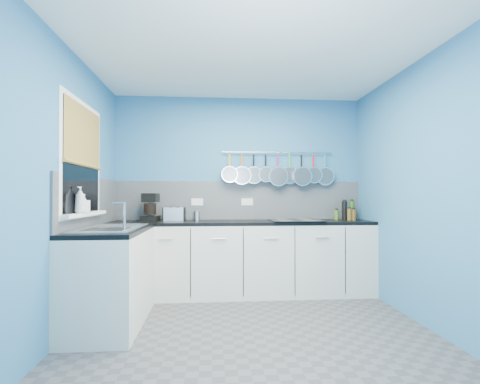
{
  "coord_description": "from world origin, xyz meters",
  "views": [
    {
      "loc": [
        -0.35,
        -3.1,
        1.2
      ],
      "look_at": [
        -0.05,
        0.75,
        1.25
      ],
      "focal_mm": 26.27,
      "sensor_mm": 36.0,
      "label": 1
    }
  ],
  "objects": [
    {
      "name": "condiment_3",
      "position": [
        1.43,
        1.21,
        0.97
      ],
      "size": [
        0.06,
        0.06,
        0.14
      ],
      "primitive_type": "cylinder",
      "color": "brown",
      "rests_on": "worktop_back"
    },
    {
      "name": "toaster",
      "position": [
        -0.83,
        1.32,
        0.98
      ],
      "size": [
        0.27,
        0.16,
        0.16
      ],
      "primitive_type": "cube",
      "rotation": [
        0.0,
        0.0,
        0.07
      ],
      "color": "silver",
      "rests_on": "worktop_back"
    },
    {
      "name": "floor",
      "position": [
        0.0,
        0.0,
        -0.01
      ],
      "size": [
        3.2,
        3.0,
        0.02
      ],
      "primitive_type": "cube",
      "color": "#47474C",
      "rests_on": "ground"
    },
    {
      "name": "condiment_0",
      "position": [
        1.45,
        1.33,
        1.02
      ],
      "size": [
        0.06,
        0.06,
        0.24
      ],
      "primitive_type": "cylinder",
      "color": "#265919",
      "rests_on": "worktop_back"
    },
    {
      "name": "condiment_2",
      "position": [
        1.25,
        1.34,
        0.96
      ],
      "size": [
        0.05,
        0.05,
        0.12
      ],
      "primitive_type": "cylinder",
      "color": "#3F721E",
      "rests_on": "worktop_back"
    },
    {
      "name": "window_frame",
      "position": [
        -1.58,
        0.3,
        1.55
      ],
      "size": [
        0.01,
        1.0,
        1.1
      ],
      "primitive_type": "cube",
      "color": "white",
      "rests_on": "wall_left"
    },
    {
      "name": "pan_4",
      "position": [
        0.5,
        1.44,
        1.56
      ],
      "size": [
        0.26,
        0.1,
        0.45
      ],
      "primitive_type": null,
      "color": "silver",
      "rests_on": "pot_rail"
    },
    {
      "name": "condiment_4",
      "position": [
        1.38,
        1.22,
        0.97
      ],
      "size": [
        0.06,
        0.06,
        0.15
      ],
      "primitive_type": "cylinder",
      "color": "brown",
      "rests_on": "worktop_back"
    },
    {
      "name": "wall_left",
      "position": [
        -1.61,
        0.0,
        1.25
      ],
      "size": [
        0.02,
        3.0,
        2.5
      ],
      "primitive_type": "cube",
      "color": "teal",
      "rests_on": "ground"
    },
    {
      "name": "worktop_back",
      "position": [
        0.0,
        1.2,
        0.88
      ],
      "size": [
        3.2,
        0.6,
        0.04
      ],
      "primitive_type": "cube",
      "color": "black",
      "rests_on": "cabinet_run_back"
    },
    {
      "name": "window_sill",
      "position": [
        -1.55,
        0.3,
        1.04
      ],
      "size": [
        0.1,
        0.98,
        0.03
      ],
      "primitive_type": "cube",
      "color": "white",
      "rests_on": "wall_left"
    },
    {
      "name": "pan_2",
      "position": [
        0.18,
        1.44,
        1.57
      ],
      "size": [
        0.23,
        0.07,
        0.42
      ],
      "primitive_type": null,
      "color": "silver",
      "rests_on": "pot_rail"
    },
    {
      "name": "socket_left",
      "position": [
        -0.55,
        1.48,
        1.13
      ],
      "size": [
        0.15,
        0.01,
        0.09
      ],
      "primitive_type": "cube",
      "color": "white",
      "rests_on": "backsplash_back"
    },
    {
      "name": "mixer_tap",
      "position": [
        -1.14,
        0.12,
        1.03
      ],
      "size": [
        0.12,
        0.08,
        0.26
      ],
      "primitive_type": null,
      "color": "silver",
      "rests_on": "worktop_left"
    },
    {
      "name": "pan_0",
      "position": [
        -0.13,
        1.44,
        1.58
      ],
      "size": [
        0.21,
        0.12,
        0.4
      ],
      "primitive_type": null,
      "color": "silver",
      "rests_on": "pot_rail"
    },
    {
      "name": "bamboo_blind",
      "position": [
        -1.56,
        0.3,
        1.77
      ],
      "size": [
        0.01,
        0.9,
        0.55
      ],
      "primitive_type": "cube",
      "color": "#A67E30",
      "rests_on": "wall_left"
    },
    {
      "name": "pan_5",
      "position": [
        0.66,
        1.44,
        1.57
      ],
      "size": [
        0.22,
        0.05,
        0.41
      ],
      "primitive_type": null,
      "color": "silver",
      "rests_on": "pot_rail"
    },
    {
      "name": "cabinet_run_back",
      "position": [
        0.0,
        1.2,
        0.43
      ],
      "size": [
        3.2,
        0.6,
        0.86
      ],
      "primitive_type": "cube",
      "color": "silver",
      "rests_on": "ground"
    },
    {
      "name": "backsplash_left",
      "position": [
        -1.59,
        0.6,
        1.15
      ],
      "size": [
        0.02,
        1.8,
        0.5
      ],
      "primitive_type": "cube",
      "color": "slate",
      "rests_on": "wall_left"
    },
    {
      "name": "pan_6",
      "position": [
        0.82,
        1.44,
        1.56
      ],
      "size": [
        0.25,
        0.09,
        0.44
      ],
      "primitive_type": null,
      "color": "silver",
      "rests_on": "pot_rail"
    },
    {
      "name": "canister",
      "position": [
        -0.55,
        1.34,
        0.96
      ],
      "size": [
        0.08,
        0.08,
        0.12
      ],
      "primitive_type": "cylinder",
      "rotation": [
        0.0,
        0.0,
        -0.0
      ],
      "color": "silver",
      "rests_on": "worktop_back"
    },
    {
      "name": "backsplash_back",
      "position": [
        0.0,
        1.49,
        1.15
      ],
      "size": [
        3.2,
        0.02,
        0.5
      ],
      "primitive_type": "cube",
      "color": "slate",
      "rests_on": "wall_back"
    },
    {
      "name": "pan_1",
      "position": [
        0.02,
        1.44,
        1.56
      ],
      "size": [
        0.24,
        0.11,
        0.43
      ],
      "primitive_type": null,
      "color": "silver",
      "rests_on": "pot_rail"
    },
    {
      "name": "coffee_maker",
      "position": [
        -1.11,
        1.24,
        1.07
      ],
      "size": [
        0.22,
        0.23,
        0.34
      ],
      "primitive_type": null,
      "rotation": [
        0.0,
        0.0,
        -0.13
      ],
      "color": "black",
      "rests_on": "worktop_back"
    },
    {
      "name": "paper_towel",
      "position": [
        -1.14,
        1.29,
        1.02
      ],
      "size": [
        0.12,
        0.12,
        0.24
      ],
      "primitive_type": "cylinder",
      "rotation": [
        0.0,
        0.0,
        0.14
      ],
      "color": "white",
      "rests_on": "worktop_back"
    },
    {
      "name": "socket_right",
      "position": [
        0.1,
        1.48,
        1.13
      ],
      "size": [
        0.15,
        0.01,
        0.09
      ],
      "primitive_type": "cube",
      "color": "white",
      "rests_on": "backsplash_back"
    },
    {
      "name": "wall_back",
      "position": [
        0.0,
        1.51,
        1.25
      ],
      "size": [
        3.2,
        0.02,
        2.5
      ],
      "primitive_type": "cube",
      "color": "teal",
      "rests_on": "ground"
    },
    {
      "name": "sink_unit",
      "position": [
        -1.3,
        0.3,
        0.9
      ],
      "size": [
        0.5,
        0.95,
        0.01
      ],
      "primitive_type": "cube",
      "color": "silver",
      "rests_on": "worktop_left"
    },
    {
      "name": "soap_bottle_b",
      "position": [
        -1.53,
        0.22,
        1.14
      ],
      "size": [
        0.1,
        0.1,
        0.17
      ],
      "primitive_type": "imported",
      "rotation": [
        0.0,
        0.0,
        -0.3
      ],
      "color": "white",
      "rests_on": "window_sill"
    },
    {
      "name": "condiment_1",
      "position": [
        1.36,
        1.33,
        1.02
      ],
      "size": [
        0.07,
        0.07,
        0.24
      ],
      "primitive_type": "cylinder",
      "color": "black",
      "rests_on": "worktop_back"
    },
    {
      "name": "hob",
      "position": [
        0.67,
        1.15,
        0.91
      ],
      "size": [
        0.61,
        0.54,
        0.01
      ],
      "primitive_type": "cube",
      "color": "black",
      "rests_on": "worktop_back"
    },
    {
      "name": "wall_right",
      "position": [
        1.61,
        0.0,
        1.25
      ],
      "size": [
        0.02,
        3.0,
        2.5
      ],
      "primitive_type": "cube",
      "color": "teal",
      "rests_on": "ground"
    },
    {
      "name": "window_glass",
      "position": [
        -1.57,
        0.3,
        1.55
      ],
      "size": [
        0.01,
        0.9,
        1.0
      ],
      "primitive_type": "cube",
      "color": "black",
      "rests_on": "wall_left"
    },
    {
      "name": "wall_front",
      "position": [
        0.0,
        -1.51,
        1.25
      ],
      "size": [
        3.2,
        0.02,
        2.5
      ],
      "primitive_type": "cube",
      "color": "teal",
      "rests_on": "ground"
    },
    {
      "name": "pan_8",
      "position": [
        1.14,
        1.44,
        1.56
      ],
      "size": [
        0.24,
        0.05,
        0.43
      ],
      "primitive_type": null,
      "color": "silver",
      "rests_on": "pot_rail"
    },
    {
      "name": "worktop_left",
      "position": [
        -1.3,
        0.3,
        0.88
      ],
      "size": [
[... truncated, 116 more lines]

